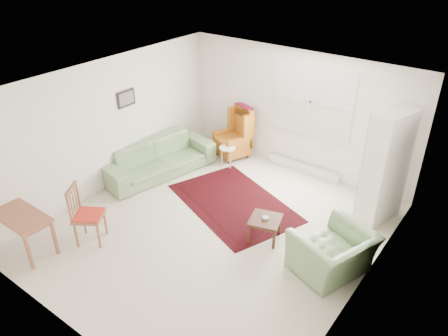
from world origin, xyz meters
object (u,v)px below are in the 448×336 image
Objects in this scene: armchair at (333,249)px; cabinet at (386,168)px; coffee_table at (265,229)px; desk at (24,232)px; sofa at (157,152)px; desk_chair at (88,215)px; wingback_chair at (233,133)px; stool at (227,157)px.

armchair is 1.87m from cabinet.
coffee_table is (-1.20, 0.07, -0.22)m from armchair.
cabinet is (1.26, 1.70, 0.80)m from coffee_table.
armchair reaches higher than desk.
sofa is 4.39m from cabinet.
desk is 1.03× the size of desk_chair.
coffee_table is at bearing -111.49° from cabinet.
coffee_table is (2.14, -2.05, -0.37)m from wingback_chair.
desk_chair is (0.65, 0.76, 0.18)m from desk.
wingback_chair reaches higher than stool.
desk_chair is (-2.23, -1.73, 0.31)m from coffee_table.
desk is at bearing -139.21° from coffee_table.
desk_chair is (-3.43, -1.66, 0.09)m from armchair.
armchair is 3.81m from desk_chair.
cabinet is (4.20, 1.16, 0.53)m from sofa.
stool is 0.23× the size of cabinet.
armchair is at bearing -3.42° from coffee_table.
desk_chair is (-0.09, -3.79, -0.06)m from wingback_chair.
sofa is 4.18m from armchair.
coffee_table is at bearing -85.42° from desk_chair.
desk_chair reaches higher than sofa.
cabinet is (0.06, 1.77, 0.58)m from armchair.
stool is at bearing -98.14° from armchair.
coffee_table is 0.46× the size of desk.
armchair is 3.96m from wingback_chair.
desk_chair is (0.71, -2.27, 0.03)m from sofa.
wingback_chair is at bearing -102.42° from armchair.
armchair is 1.22m from coffee_table.
coffee_table is at bearing -73.36° from armchair.
sofa reaches higher than armchair.
stool is 0.43× the size of desk.
cabinet is 5.94m from desk.
wingback_chair reaches higher than coffee_table.
wingback_chair is at bearing 112.48° from stool.
desk is at bearing -39.29° from armchair.
wingback_chair is (-3.34, 2.12, 0.15)m from armchair.
cabinet is at bearing 1.38° from stool.
desk is (-2.89, -2.49, 0.13)m from coffee_table.
sofa is at bearing -149.50° from cabinet.
desk is (0.05, -3.03, -0.14)m from sofa.
armchair is at bearing 30.66° from desk.
desk_chair is (-3.49, -3.43, -0.49)m from cabinet.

